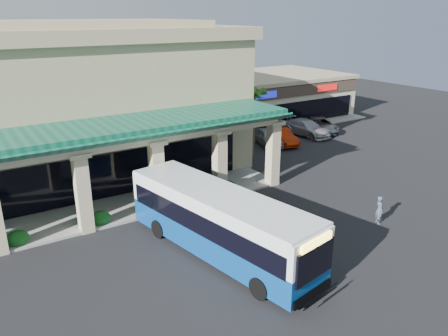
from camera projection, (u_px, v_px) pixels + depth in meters
ground at (246, 234)px, 24.74m from camera, size 110.00×110.00×0.00m
main_building at (29, 103)px, 31.47m from camera, size 30.80×14.80×11.35m
arcade at (65, 178)px, 25.11m from camera, size 30.00×6.20×5.70m
strip_mall at (253, 96)px, 52.12m from camera, size 22.50×12.50×4.90m
palm_0 at (253, 120)px, 36.69m from camera, size 2.40×2.40×6.60m
palm_1 at (243, 117)px, 39.71m from camera, size 2.40×2.40×5.80m
broadleaf_tree at (197, 115)px, 42.83m from camera, size 2.60×2.60×4.81m
transit_bus at (219, 224)px, 22.15m from camera, size 4.99×12.55×3.42m
pedestrian at (379, 210)px, 25.73m from camera, size 0.65×0.75×1.72m
car_silver at (268, 137)px, 41.17m from camera, size 3.07×4.89×1.55m
car_white at (281, 136)px, 41.55m from camera, size 2.44×4.80×1.51m
car_red at (306, 128)px, 44.44m from camera, size 2.65×5.68×1.61m
car_gray at (321, 125)px, 45.91m from camera, size 4.19×5.83×1.47m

